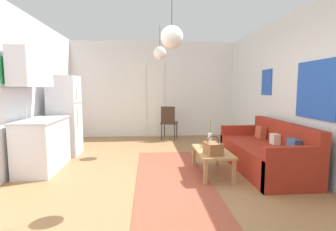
# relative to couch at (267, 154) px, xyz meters

# --- Properties ---
(ground_plane) EXTENTS (5.27, 8.29, 0.10)m
(ground_plane) POSITION_rel_couch_xyz_m (-1.86, -0.58, -0.33)
(ground_plane) COLOR #996D44
(wall_back) EXTENTS (4.87, 0.13, 2.75)m
(wall_back) POSITION_rel_couch_xyz_m (-1.87, 3.31, 1.08)
(wall_back) COLOR white
(wall_back) RESTS_ON ground_plane
(wall_right) EXTENTS (0.12, 7.89, 2.75)m
(wall_right) POSITION_rel_couch_xyz_m (0.52, -0.58, 1.10)
(wall_right) COLOR silver
(wall_right) RESTS_ON ground_plane
(area_rug) EXTENTS (1.11, 3.35, 0.01)m
(area_rug) POSITION_rel_couch_xyz_m (-1.67, -0.38, -0.27)
(area_rug) COLOR #9E4733
(area_rug) RESTS_ON ground_plane
(couch) EXTENTS (0.88, 2.01, 0.83)m
(couch) POSITION_rel_couch_xyz_m (0.00, 0.00, 0.00)
(couch) COLOR maroon
(couch) RESTS_ON ground_plane
(coffee_table) EXTENTS (0.50, 0.97, 0.40)m
(coffee_table) POSITION_rel_couch_xyz_m (-1.00, -0.14, 0.07)
(coffee_table) COLOR #B27F4C
(coffee_table) RESTS_ON ground_plane
(bamboo_vase) EXTENTS (0.09, 0.09, 0.45)m
(bamboo_vase) POSITION_rel_couch_xyz_m (-0.97, 0.11, 0.24)
(bamboo_vase) COLOR beige
(bamboo_vase) RESTS_ON coffee_table
(handbag) EXTENTS (0.26, 0.31, 0.29)m
(handbag) POSITION_rel_couch_xyz_m (-1.05, -0.40, 0.22)
(handbag) COLOR brown
(handbag) RESTS_ON coffee_table
(refrigerator) EXTENTS (0.58, 0.62, 1.66)m
(refrigerator) POSITION_rel_couch_xyz_m (-3.78, 1.36, 0.55)
(refrigerator) COLOR white
(refrigerator) RESTS_ON ground_plane
(kitchen_counter) EXTENTS (0.59, 1.18, 2.05)m
(kitchen_counter) POSITION_rel_couch_xyz_m (-3.88, 0.35, 0.51)
(kitchen_counter) COLOR silver
(kitchen_counter) RESTS_ON ground_plane
(accent_chair) EXTENTS (0.52, 0.51, 0.92)m
(accent_chair) POSITION_rel_couch_xyz_m (-1.47, 2.71, 0.24)
(accent_chair) COLOR #382619
(accent_chair) RESTS_ON ground_plane
(pendant_lamp_near) EXTENTS (0.28, 0.28, 0.86)m
(pendant_lamp_near) POSITION_rel_couch_xyz_m (-1.74, -0.93, 1.75)
(pendant_lamp_near) COLOR black
(pendant_lamp_far) EXTENTS (0.28, 0.28, 0.72)m
(pendant_lamp_far) POSITION_rel_couch_xyz_m (-1.77, 1.49, 1.89)
(pendant_lamp_far) COLOR black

